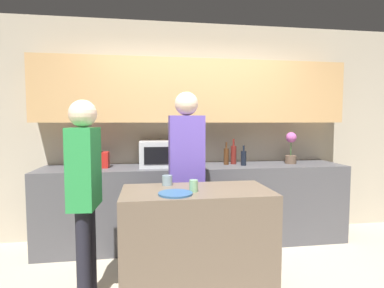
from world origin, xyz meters
TOP-DOWN VIEW (x-y plane):
  - back_wall at (0.00, 1.66)m, footprint 6.40×0.40m
  - back_counter at (0.00, 1.39)m, footprint 3.60×0.62m
  - kitchen_island at (-0.19, 0.24)m, footprint 1.19×0.60m
  - microwave at (-0.41, 1.41)m, footprint 0.52×0.39m
  - toaster at (-1.15, 1.41)m, footprint 0.26×0.16m
  - potted_plant at (1.20, 1.41)m, footprint 0.14×0.14m
  - bottle_0 at (0.38, 1.44)m, footprint 0.06×0.06m
  - bottle_1 at (0.48, 1.48)m, footprint 0.07×0.07m
  - bottle_2 at (0.56, 1.34)m, footprint 0.07×0.07m
  - plate_on_island at (-0.37, 0.10)m, footprint 0.26×0.26m
  - cup_0 at (-0.22, 0.17)m, footprint 0.07×0.07m
  - cup_1 at (-0.41, 0.44)m, footprint 0.09×0.09m
  - person_left at (-0.20, 0.80)m, footprint 0.34×0.23m
  - person_center at (-1.07, 0.30)m, footprint 0.21×0.35m

SIDE VIEW (x-z plane):
  - kitchen_island at x=-0.19m, z-range 0.00..0.91m
  - back_counter at x=0.00m, z-range 0.00..0.93m
  - plate_on_island at x=-0.37m, z-range 0.91..0.93m
  - cup_1 at x=-0.41m, z-range 0.91..1.00m
  - cup_0 at x=-0.22m, z-range 0.91..1.01m
  - person_center at x=-1.07m, z-range 0.15..1.78m
  - toaster at x=-1.15m, z-range 0.93..1.12m
  - bottle_2 at x=0.56m, z-range 0.91..1.15m
  - bottle_0 at x=0.38m, z-range 0.90..1.18m
  - person_left at x=-0.20m, z-range 0.18..1.92m
  - bottle_1 at x=0.48m, z-range 0.90..1.21m
  - microwave at x=-0.41m, z-range 0.93..1.23m
  - potted_plant at x=1.20m, z-range 0.93..1.33m
  - back_wall at x=0.00m, z-range 0.19..2.89m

